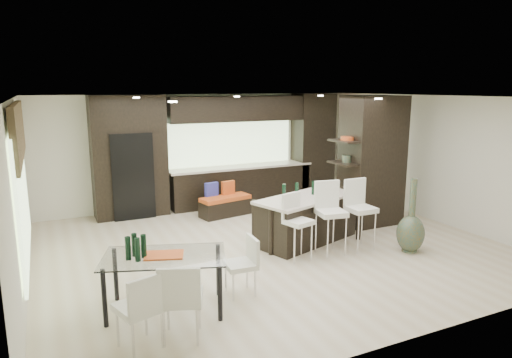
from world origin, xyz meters
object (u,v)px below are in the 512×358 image
dining_table (165,283)px  bench (225,206)px  kitchen_island (307,219)px  chair_near (182,303)px  stool_left (298,234)px  stool_mid (331,226)px  stool_right (360,222)px  floor_vase (412,216)px  chair_far (139,313)px  chair_end (240,269)px

dining_table → bench: bearing=77.4°
kitchen_island → chair_near: (-3.10, -2.30, 0.01)m
stool_left → dining_table: bearing=-177.3°
stool_mid → stool_right: 0.64m
stool_right → floor_vase: 0.89m
stool_mid → stool_right: bearing=9.7°
stool_right → chair_near: bearing=-157.5°
stool_left → stool_right: size_ratio=0.90×
chair_near → stool_mid: bearing=47.9°
dining_table → chair_far: chair_far is taller
stool_right → chair_end: bearing=-163.6°
kitchen_island → chair_near: bearing=-161.7°
bench → chair_end: bearing=-119.5°
kitchen_island → chair_far: 4.25m
floor_vase → chair_far: (-4.94, -1.02, -0.24)m
stool_right → chair_far: stool_right is taller
dining_table → chair_near: size_ratio=1.77×
kitchen_island → floor_vase: 1.87m
kitchen_island → stool_left: bearing=-148.6°
stool_right → dining_table: stool_right is taller
stool_right → kitchen_island: bearing=129.9°
floor_vase → chair_near: floor_vase is taller
floor_vase → chair_end: 3.42m
chair_far → bench: bearing=40.5°
stool_left → chair_far: size_ratio=1.09×
stool_right → chair_near: (-3.74, -1.52, -0.07)m
chair_near → chair_end: bearing=57.2°
bench → chair_near: bearing=-128.0°
chair_near → floor_vase: bearing=34.8°
stool_mid → bench: 3.15m
chair_far → chair_near: bearing=-19.0°
stool_mid → chair_near: 3.46m
bench → floor_vase: floor_vase is taller
kitchen_island → bench: 2.41m
stool_left → bench: (-0.12, 3.02, -0.23)m
bench → dining_table: size_ratio=0.75×
stool_mid → chair_end: size_ratio=1.36×
kitchen_island → chair_near: 3.86m
kitchen_island → chair_far: bearing=-165.7°
dining_table → chair_near: (0.00, -0.75, 0.07)m
kitchen_island → chair_near: size_ratio=2.36×
stool_mid → bench: stool_mid is taller
stool_left → floor_vase: size_ratio=0.69×
stool_right → chair_far: (-4.23, -1.51, -0.09)m
stool_right → chair_end: size_ratio=1.34×
dining_table → chair_end: 1.06m
stool_left → bench: 3.03m
bench → chair_end: 4.03m
floor_vase → chair_end: floor_vase is taller
kitchen_island → stool_left: size_ratio=2.28×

